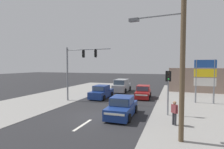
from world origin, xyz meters
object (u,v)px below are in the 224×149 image
at_px(hatchback_oncoming_near, 143,92).
at_px(pedestrian_at_kerb, 174,112).
at_px(shopping_plaza_sign, 205,75).
at_px(suv_receding_far, 122,86).
at_px(pedestal_signal_right_kerb, 168,85).
at_px(utility_pole_foreground_right, 180,46).
at_px(sedan_kerbside_parked, 101,92).
at_px(traffic_signal_mast, 77,64).
at_px(sedan_oncoming_mid, 122,107).

height_order(hatchback_oncoming_near, pedestrian_at_kerb, pedestrian_at_kerb).
relative_size(shopping_plaza_sign, suv_receding_far, 1.01).
relative_size(pedestal_signal_right_kerb, pedestrian_at_kerb, 2.18).
xyz_separation_m(utility_pole_foreground_right, sedan_kerbside_parked, (-8.55, 9.84, -4.26)).
relative_size(traffic_signal_mast, pedestrian_at_kerb, 3.68).
xyz_separation_m(traffic_signal_mast, suv_receding_far, (2.63, 8.46, -3.26)).
height_order(hatchback_oncoming_near, sedan_oncoming_mid, sedan_oncoming_mid).
distance_m(utility_pole_foreground_right, shopping_plaza_sign, 11.27).
xyz_separation_m(shopping_plaza_sign, sedan_oncoming_mid, (-6.86, -7.38, -2.28)).
height_order(utility_pole_foreground_right, shopping_plaza_sign, utility_pole_foreground_right).
height_order(pedestal_signal_right_kerb, pedestrian_at_kerb, pedestal_signal_right_kerb).
xyz_separation_m(suv_receding_far, sedan_kerbside_parked, (-0.87, -5.82, -0.18)).
relative_size(shopping_plaza_sign, sedan_oncoming_mid, 1.07).
bearing_deg(sedan_kerbside_parked, traffic_signal_mast, -123.68).
relative_size(pedestal_signal_right_kerb, sedan_oncoming_mid, 0.83).
distance_m(traffic_signal_mast, suv_receding_far, 9.44).
relative_size(sedan_oncoming_mid, suv_receding_far, 0.94).
distance_m(shopping_plaza_sign, pedestrian_at_kerb, 9.01).
xyz_separation_m(utility_pole_foreground_right, sedan_oncoming_mid, (-4.05, 3.36, -4.26)).
relative_size(utility_pole_foreground_right, shopping_plaza_sign, 2.00).
bearing_deg(sedan_kerbside_parked, sedan_oncoming_mid, -55.24).
bearing_deg(pedestrian_at_kerb, sedan_kerbside_parked, 138.71).
distance_m(hatchback_oncoming_near, sedan_kerbside_parked, 5.08).
bearing_deg(shopping_plaza_sign, sedan_kerbside_parked, -175.49).
relative_size(pedestal_signal_right_kerb, sedan_kerbside_parked, 0.84).
distance_m(traffic_signal_mast, sedan_kerbside_parked, 4.68).
distance_m(shopping_plaza_sign, hatchback_oncoming_near, 6.99).
bearing_deg(sedan_oncoming_mid, traffic_signal_mast, 148.48).
xyz_separation_m(shopping_plaza_sign, suv_receding_far, (-10.49, 4.92, -2.10)).
relative_size(utility_pole_foreground_right, suv_receding_far, 2.02).
bearing_deg(shopping_plaza_sign, utility_pole_foreground_right, -104.67).
relative_size(utility_pole_foreground_right, sedan_oncoming_mid, 2.15).
height_order(traffic_signal_mast, suv_receding_far, traffic_signal_mast).
distance_m(utility_pole_foreground_right, sedan_oncoming_mid, 6.77).
relative_size(traffic_signal_mast, pedestal_signal_right_kerb, 1.69).
bearing_deg(utility_pole_foreground_right, pedestal_signal_right_kerb, 98.02).
distance_m(hatchback_oncoming_near, pedestrian_at_kerb, 9.71).
relative_size(sedan_kerbside_parked, pedestrian_at_kerb, 2.60).
distance_m(sedan_oncoming_mid, sedan_kerbside_parked, 7.89).
height_order(suv_receding_far, pedestrian_at_kerb, suv_receding_far).
relative_size(traffic_signal_mast, sedan_oncoming_mid, 1.40).
relative_size(shopping_plaza_sign, sedan_kerbside_parked, 1.08).
height_order(suv_receding_far, sedan_kerbside_parked, suv_receding_far).
xyz_separation_m(traffic_signal_mast, sedan_kerbside_parked, (1.76, 2.64, -3.44)).
bearing_deg(pedestrian_at_kerb, traffic_signal_mast, 155.09).
bearing_deg(sedan_oncoming_mid, shopping_plaza_sign, 47.08).
xyz_separation_m(sedan_oncoming_mid, suv_receding_far, (-3.63, 12.30, 0.18)).
bearing_deg(pedestal_signal_right_kerb, pedestrian_at_kerb, -77.97).
distance_m(shopping_plaza_sign, suv_receding_far, 11.78).
height_order(sedan_oncoming_mid, sedan_kerbside_parked, same).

